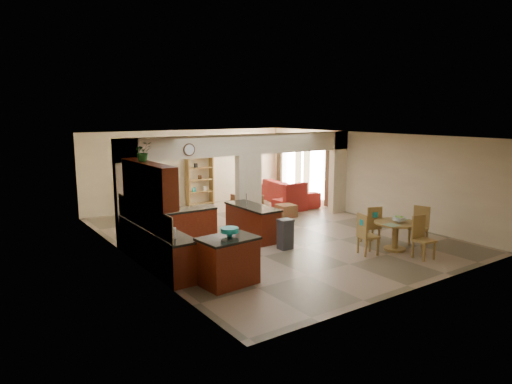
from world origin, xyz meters
TOP-DOWN VIEW (x-y plane):
  - floor at (0.00, 0.00)m, footprint 10.00×10.00m
  - ceiling at (0.00, 0.00)m, footprint 10.00×10.00m
  - wall_back at (0.00, 5.00)m, footprint 8.00×0.00m
  - wall_front at (0.00, -5.00)m, footprint 8.00×0.00m
  - wall_left at (-4.00, 0.00)m, footprint 0.00×10.00m
  - wall_right at (4.00, 0.00)m, footprint 0.00×10.00m
  - partition_left_pier at (-3.70, 1.00)m, footprint 0.60×0.25m
  - partition_center_pier at (0.00, 1.00)m, footprint 0.80×0.25m
  - partition_right_pier at (3.70, 1.00)m, footprint 0.60×0.25m
  - partition_header at (0.00, 1.00)m, footprint 8.00×0.25m
  - kitchen_counter at (-3.26, -0.25)m, footprint 2.52×3.29m
  - upper_cabinets at (-3.82, -0.80)m, footprint 0.35×2.40m
  - peninsula at (-0.60, -0.11)m, footprint 0.70×1.85m
  - wall_clock at (-2.00, 0.85)m, footprint 0.34×0.03m
  - rug at (1.20, 2.10)m, footprint 1.60×1.30m
  - fireplace at (-1.60, 4.83)m, footprint 1.60×0.35m
  - shelving_unit at (0.35, 4.82)m, footprint 1.00×0.32m
  - window_a at (3.97, 2.30)m, footprint 0.02×0.90m
  - window_b at (3.97, 4.00)m, footprint 0.02×0.90m
  - glazed_door at (3.97, 3.15)m, footprint 0.02×0.70m
  - drape_a_left at (3.93, 1.70)m, footprint 0.10×0.28m
  - drape_a_right at (3.93, 2.90)m, footprint 0.10×0.28m
  - drape_b_left at (3.93, 3.40)m, footprint 0.10×0.28m
  - drape_b_right at (3.93, 4.60)m, footprint 0.10×0.28m
  - ceiling_fan at (1.50, 3.00)m, footprint 1.00×1.00m
  - kitchen_island at (-2.93, -2.67)m, footprint 1.19×0.90m
  - teal_bowl at (-2.84, -2.61)m, footprint 0.37×0.37m
  - trash_can at (-0.49, -1.43)m, footprint 0.34×0.29m
  - dining_table at (1.74, -3.07)m, footprint 1.07×1.07m
  - fruit_bowl at (1.76, -3.15)m, footprint 0.31×0.31m
  - sofa at (3.30, 3.23)m, footprint 3.00×1.55m
  - chaise at (2.49, 2.12)m, footprint 1.04×0.86m
  - armchair at (0.73, 2.19)m, footprint 0.88×0.90m
  - ottoman at (1.79, 1.42)m, footprint 0.61×0.61m
  - plant at (-3.82, -0.55)m, footprint 0.39×0.34m
  - chair_north at (1.66, -2.39)m, footprint 0.53×0.53m
  - chair_east at (2.65, -3.12)m, footprint 0.53×0.53m
  - chair_south at (1.74, -3.83)m, footprint 0.46×0.46m
  - chair_west at (0.82, -2.91)m, footprint 0.51×0.51m

SIDE VIEW (x-z plane):
  - floor at x=0.00m, z-range 0.00..0.00m
  - rug at x=1.20m, z-range 0.00..0.01m
  - chaise at x=2.49m, z-range 0.00..0.40m
  - ottoman at x=1.79m, z-range 0.00..0.41m
  - trash_can at x=-0.49m, z-range 0.00..0.72m
  - armchair at x=0.73m, z-range 0.00..0.77m
  - sofa at x=3.30m, z-range 0.00..0.83m
  - peninsula at x=-0.60m, z-range 0.00..0.91m
  - kitchen_counter at x=-3.26m, z-range -0.27..1.20m
  - dining_table at x=1.74m, z-range 0.12..0.85m
  - kitchen_island at x=-2.93m, z-range 0.00..0.98m
  - chair_north at x=1.66m, z-range 0.04..1.07m
  - chair_east at x=2.65m, z-range 0.04..1.07m
  - chair_south at x=1.74m, z-range 0.04..1.07m
  - chair_west at x=0.82m, z-range 0.04..1.07m
  - fireplace at x=-1.60m, z-range 0.01..1.21m
  - fruit_bowl at x=1.76m, z-range 0.73..0.89m
  - shelving_unit at x=0.35m, z-range 0.00..1.80m
  - glazed_door at x=3.97m, z-range 0.00..2.10m
  - teal_bowl at x=-2.84m, z-range 0.98..1.15m
  - partition_center_pier at x=0.00m, z-range 0.00..2.20m
  - drape_a_left at x=3.93m, z-range 0.05..2.35m
  - drape_a_right at x=3.93m, z-range 0.05..2.35m
  - drape_b_left at x=3.93m, z-range 0.05..2.35m
  - drape_b_right at x=3.93m, z-range 0.05..2.35m
  - window_a at x=3.97m, z-range 0.25..2.15m
  - window_b at x=3.97m, z-range 0.25..2.15m
  - partition_left_pier at x=-3.70m, z-range 0.00..2.80m
  - partition_right_pier at x=3.70m, z-range 0.00..2.80m
  - wall_back at x=0.00m, z-range -2.60..5.40m
  - wall_front at x=0.00m, z-range -2.60..5.40m
  - wall_left at x=-4.00m, z-range -3.60..6.40m
  - wall_right at x=4.00m, z-range -3.60..6.40m
  - upper_cabinets at x=-3.82m, z-range 1.47..2.37m
  - wall_clock at x=-2.00m, z-range 2.28..2.62m
  - partition_header at x=0.00m, z-range 2.20..2.80m
  - ceiling_fan at x=1.50m, z-range 2.51..2.61m
  - plant at x=-3.82m, z-range 2.37..2.80m
  - ceiling at x=0.00m, z-range 2.80..2.80m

